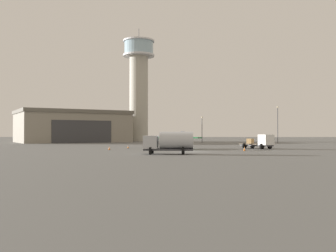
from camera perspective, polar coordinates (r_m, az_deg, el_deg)
name	(u,v)px	position (r m, az deg, el deg)	size (l,w,h in m)	color
ground_plane	(193,152)	(57.77, 3.78, -3.86)	(400.00, 400.00, 0.00)	#60605E
control_tower	(139,83)	(129.28, -4.40, 6.52)	(10.54, 10.54, 38.07)	#B2AD9E
hangar	(72,127)	(118.99, -14.16, -0.08)	(38.08, 34.81, 9.47)	gray
airplane_green	(174,141)	(66.58, 0.85, -2.23)	(10.00, 8.00, 3.11)	#287A42
truck_fuel_tanker_silver	(170,142)	(50.65, 0.26, -2.37)	(6.63, 3.35, 3.02)	#38383D
truck_flatbed_white	(261,142)	(69.06, 13.73, -2.34)	(5.65, 6.33, 2.54)	#38383D
light_post_east	(278,122)	(112.30, 16.11, 0.64)	(0.44, 0.44, 10.34)	#38383D
light_post_north	(202,127)	(108.65, 5.12, -0.12)	(0.44, 0.44, 7.51)	#38383D
traffic_cone_near_left	(109,148)	(63.97, -8.80, -3.32)	(0.36, 0.36, 0.57)	black
traffic_cone_near_right	(128,147)	(70.30, -6.00, -3.12)	(0.36, 0.36, 0.55)	black
traffic_cone_mid_apron	(244,149)	(61.33, 11.38, -3.36)	(0.36, 0.36, 0.68)	black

